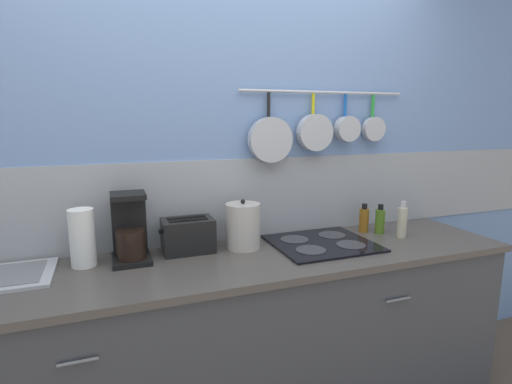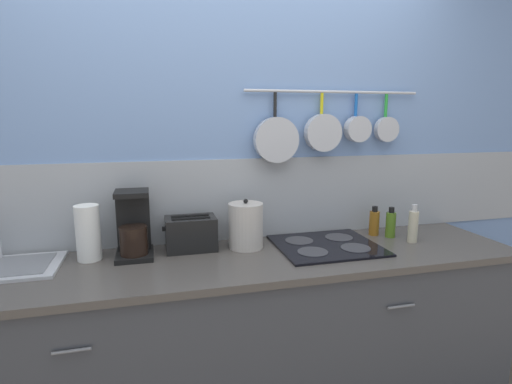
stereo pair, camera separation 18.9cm
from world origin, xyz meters
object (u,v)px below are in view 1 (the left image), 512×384
Objects in this scene: paper_towel_roll at (82,238)px; kettle at (243,226)px; bottle_dish_soap at (364,219)px; coffee_maker at (130,232)px; bottle_vinegar at (380,221)px; bottle_hot_sauce at (402,221)px; toaster at (188,235)px.

kettle is at bearing -0.81° from paper_towel_roll.
kettle reaches higher than bottle_dish_soap.
paper_towel_roll is 0.21m from coffee_maker.
kettle is at bearing -177.73° from bottle_dish_soap.
bottle_hot_sauce is (0.07, -0.11, 0.02)m from bottle_vinegar.
toaster is 1.60× the size of bottle_dish_soap.
toaster is at bearing 171.48° from bottle_hot_sauce.
coffee_maker is at bearing 173.66° from bottle_hot_sauce.
coffee_maker is at bearing 177.78° from kettle.
toaster is 1.20m from bottle_hot_sauce.
bottle_vinegar is at bearing -2.09° from kettle.
coffee_maker is at bearing 177.86° from bottle_vinegar.
kettle is (0.28, -0.04, 0.03)m from toaster.
bottle_hot_sauce is at bearing -6.34° from coffee_maker.
bottle_dish_soap is at bearing 2.27° from kettle.
coffee_maker is 1.33m from bottle_dish_soap.
paper_towel_roll reaches higher than kettle.
paper_towel_roll reaches higher than bottle_hot_sauce.
bottle_hot_sauce is (0.13, -0.17, 0.02)m from bottle_dish_soap.
bottle_hot_sauce reaches higher than bottle_dish_soap.
coffee_maker is at bearing -179.62° from bottle_dish_soap.
toaster is 1.12m from bottle_vinegar.
bottle_vinegar is (1.40, -0.05, -0.06)m from coffee_maker.
bottle_dish_soap is (1.05, -0.01, -0.01)m from toaster.
bottle_hot_sauce is (1.46, -0.16, -0.04)m from coffee_maker.
toaster is (0.49, 0.03, -0.05)m from paper_towel_roll.
kettle reaches higher than bottle_hot_sauce.
bottle_vinegar is at bearing -2.14° from coffee_maker.
coffee_maker reaches higher than bottle_hot_sauce.
kettle is at bearing 177.91° from bottle_vinegar.
kettle is (0.77, -0.01, -0.02)m from paper_towel_roll.
bottle_vinegar is at bearing -1.48° from paper_towel_roll.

